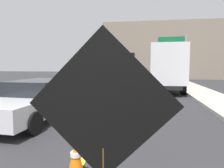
% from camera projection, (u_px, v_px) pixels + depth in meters
% --- Properties ---
extents(lane_center_stripe, '(0.14, 36.00, 0.01)m').
position_uv_depth(lane_center_stripe, '(100.00, 135.00, 5.64)').
color(lane_center_stripe, yellow).
rests_on(lane_center_stripe, ground).
extents(roadwork_sign, '(1.63, 0.08, 2.33)m').
position_uv_depth(roadwork_sign, '(103.00, 109.00, 2.14)').
color(roadwork_sign, '#593819').
rests_on(roadwork_sign, ground).
extents(arrow_board_trailer, '(1.60, 1.86, 2.70)m').
position_uv_depth(arrow_board_trailer, '(122.00, 88.00, 12.99)').
color(arrow_board_trailer, orange).
rests_on(arrow_board_trailer, ground).
extents(box_truck, '(2.45, 7.76, 3.28)m').
position_uv_depth(box_truck, '(165.00, 67.00, 15.52)').
color(box_truck, black).
rests_on(box_truck, ground).
extents(pickup_car, '(2.27, 5.13, 1.38)m').
position_uv_depth(pickup_car, '(39.00, 99.00, 7.46)').
color(pickup_car, silver).
rests_on(pickup_car, ground).
extents(highway_guide_sign, '(2.79, 0.27, 5.00)m').
position_uv_depth(highway_guide_sign, '(177.00, 50.00, 20.56)').
color(highway_guide_sign, gray).
rests_on(highway_guide_sign, ground).
extents(far_building_block, '(17.56, 9.06, 7.98)m').
position_uv_depth(far_building_block, '(163.00, 52.00, 32.25)').
color(far_building_block, gray).
rests_on(far_building_block, ground).
extents(traffic_cone_near_sign, '(0.36, 0.36, 0.61)m').
position_uv_depth(traffic_cone_near_sign, '(76.00, 157.00, 3.64)').
color(traffic_cone_near_sign, black).
rests_on(traffic_cone_near_sign, ground).
extents(traffic_cone_mid_lane, '(0.36, 0.36, 0.68)m').
position_uv_depth(traffic_cone_mid_lane, '(110.00, 115.00, 6.52)').
color(traffic_cone_mid_lane, black).
rests_on(traffic_cone_mid_lane, ground).
extents(traffic_cone_far_lane, '(0.36, 0.36, 0.59)m').
position_uv_depth(traffic_cone_far_lane, '(124.00, 99.00, 9.90)').
color(traffic_cone_far_lane, black).
rests_on(traffic_cone_far_lane, ground).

